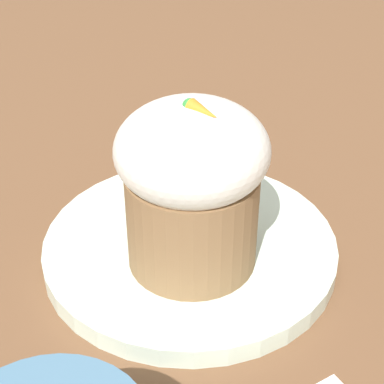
% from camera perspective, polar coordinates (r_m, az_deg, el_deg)
% --- Properties ---
extents(ground_plane, '(4.00, 4.00, 0.00)m').
position_cam_1_polar(ground_plane, '(0.45, -0.18, -5.67)').
color(ground_plane, brown).
extents(dessert_plate, '(0.20, 0.20, 0.01)m').
position_cam_1_polar(dessert_plate, '(0.44, -0.18, -4.97)').
color(dessert_plate, silver).
rests_on(dessert_plate, ground_plane).
extents(carrot_cake, '(0.09, 0.09, 0.12)m').
position_cam_1_polar(carrot_cake, '(0.39, 0.00, 0.80)').
color(carrot_cake, olive).
rests_on(carrot_cake, dessert_plate).
extents(spoon, '(0.08, 0.10, 0.01)m').
position_cam_1_polar(spoon, '(0.45, 2.54, -3.18)').
color(spoon, silver).
rests_on(spoon, dessert_plate).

